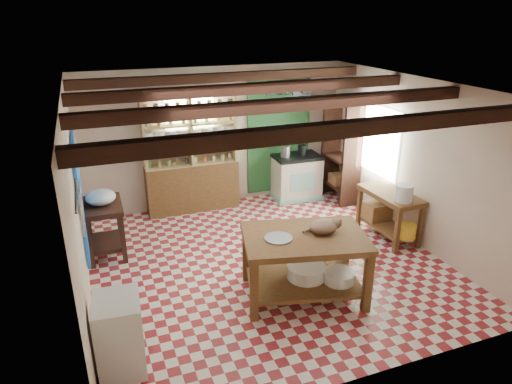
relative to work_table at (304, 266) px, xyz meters
name	(u,v)px	position (x,y,z in m)	size (l,w,h in m)	color
floor	(266,263)	(-0.14, 0.95, -0.45)	(5.00, 5.00, 0.02)	maroon
ceiling	(268,87)	(-0.14, 0.95, 2.16)	(5.00, 5.00, 0.02)	#45454A
wall_back	(217,137)	(-0.14, 3.45, 0.86)	(5.00, 0.04, 2.60)	beige
wall_front	(369,269)	(-0.14, -1.55, 0.86)	(5.00, 0.04, 2.60)	beige
wall_left	(76,206)	(-2.64, 0.95, 0.86)	(0.04, 5.00, 2.60)	beige
wall_right	(414,161)	(2.36, 0.95, 0.86)	(0.04, 5.00, 2.60)	beige
ceiling_beams	(268,96)	(-0.14, 0.95, 2.04)	(5.00, 3.80, 0.15)	#351B12
blue_wall_patch	(80,195)	(-2.61, 1.85, 0.66)	(0.04, 1.40, 1.60)	blue
green_wall_patch	(279,134)	(1.11, 3.42, 0.81)	(1.30, 0.04, 2.30)	#215328
window_back	(190,119)	(-0.64, 3.43, 1.26)	(0.90, 0.02, 0.80)	silver
window_right	(376,140)	(2.34, 1.95, 0.96)	(0.02, 1.30, 1.20)	silver
utensil_rail	(77,206)	(-2.58, -0.25, 1.34)	(0.06, 0.90, 0.28)	black
pot_rack	(289,90)	(1.11, 3.00, 1.74)	(0.86, 0.12, 0.36)	black
shelving_unit	(191,154)	(-0.69, 3.26, 0.66)	(1.70, 0.34, 2.20)	tan
tall_rack	(341,151)	(2.14, 2.75, 0.56)	(0.40, 0.86, 2.00)	#351B12
work_table	(304,266)	(0.00, 0.00, 0.00)	(1.55, 1.03, 0.88)	brown
stove	(296,177)	(1.37, 3.10, 0.00)	(0.90, 0.61, 0.88)	beige
prep_table	(105,229)	(-2.34, 2.05, -0.02)	(0.57, 0.83, 0.84)	#351B12
white_cabinet	(120,335)	(-2.36, -0.52, -0.02)	(0.46, 0.56, 0.84)	silver
right_counter	(389,215)	(2.04, 1.00, -0.04)	(0.55, 1.11, 0.79)	brown
cat	(324,227)	(0.25, -0.01, 0.52)	(0.38, 0.29, 0.17)	#936D55
steel_tray	(278,238)	(-0.35, 0.03, 0.45)	(0.35, 0.35, 0.02)	#9B9BA3
basin_large	(306,271)	(0.06, 0.04, -0.12)	(0.51, 0.51, 0.18)	silver
basin_small	(339,276)	(0.41, -0.20, -0.13)	(0.41, 0.41, 0.14)	silver
kettle_left	(285,151)	(1.12, 3.11, 0.55)	(0.19, 0.19, 0.22)	#9B9BA3
kettle_right	(302,150)	(1.47, 3.10, 0.55)	(0.16, 0.16, 0.20)	black
enamel_bowl	(101,197)	(-2.34, 2.05, 0.51)	(0.44, 0.44, 0.22)	silver
white_bucket	(404,193)	(2.00, 0.65, 0.49)	(0.26, 0.26, 0.26)	silver
wicker_basket	(377,211)	(2.03, 1.30, -0.08)	(0.41, 0.33, 0.29)	olive
yellow_tub	(406,231)	(2.06, 0.55, -0.12)	(0.29, 0.29, 0.21)	gold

